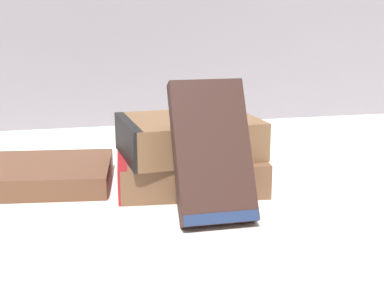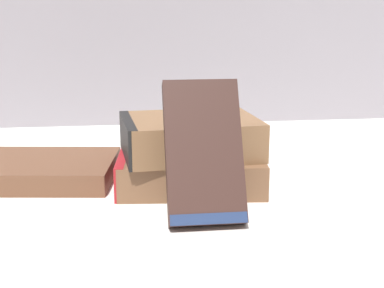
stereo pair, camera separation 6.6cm
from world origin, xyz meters
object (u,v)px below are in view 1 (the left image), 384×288
(book_flat_top, at_px, (183,137))
(book_side_left, at_px, (20,175))
(book_flat_bottom, at_px, (184,170))
(pocket_watch, at_px, (212,115))
(book_leaning_front, at_px, (215,156))

(book_flat_top, bearing_deg, book_side_left, 161.55)
(book_flat_bottom, bearing_deg, pocket_watch, 3.90)
(pocket_watch, bearing_deg, book_flat_bottom, 178.87)
(book_flat_top, height_order, book_side_left, book_flat_top)
(book_flat_bottom, bearing_deg, book_flat_top, -110.91)
(book_flat_top, relative_size, book_side_left, 0.73)
(book_flat_top, bearing_deg, book_leaning_front, -88.92)
(book_flat_top, distance_m, book_leaning_front, 0.12)
(book_side_left, bearing_deg, book_leaning_front, -29.00)
(book_flat_bottom, bearing_deg, book_leaning_front, -79.62)
(book_flat_top, bearing_deg, pocket_watch, -3.11)
(book_flat_bottom, relative_size, pocket_watch, 4.04)
(book_flat_top, relative_size, book_leaning_front, 1.17)
(book_flat_top, relative_size, pocket_watch, 3.67)
(book_flat_bottom, xyz_separation_m, book_side_left, (-0.22, 0.05, -0.01))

